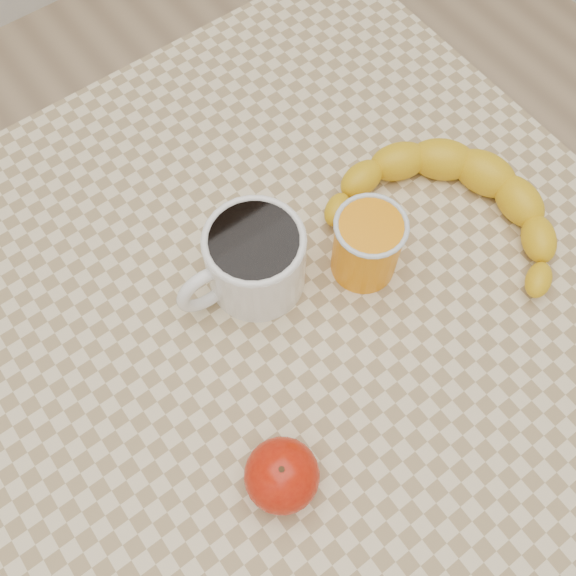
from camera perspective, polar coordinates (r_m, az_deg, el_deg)
ground at (r=1.43m, az=0.00°, el=-13.41°), size 3.00×3.00×0.00m
table at (r=0.79m, az=0.00°, el=-3.30°), size 0.80×0.80×0.75m
coffee_mug at (r=0.67m, az=-3.13°, el=2.56°), size 0.15×0.11×0.09m
orange_juice_glass at (r=0.69m, az=7.04°, el=3.81°), size 0.08×0.08×0.09m
apple at (r=0.62m, az=-0.55°, el=-16.32°), size 0.09×0.09×0.07m
banana at (r=0.76m, az=14.60°, el=6.73°), size 0.42×0.46×0.05m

